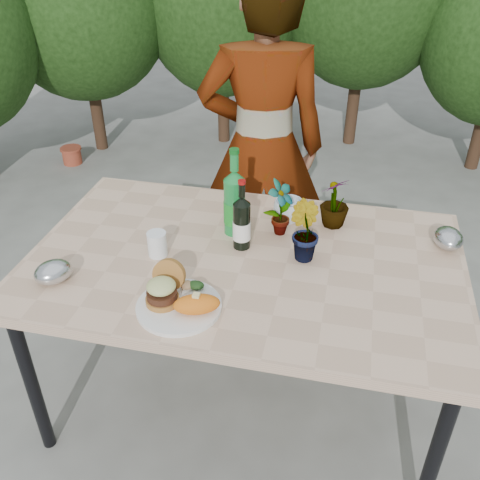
% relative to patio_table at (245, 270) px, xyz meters
% --- Properties ---
extents(ground, '(80.00, 80.00, 0.00)m').
position_rel_patio_table_xyz_m(ground, '(0.00, 0.00, -0.69)').
color(ground, slate).
rests_on(ground, ground).
extents(patio_table, '(1.60, 1.00, 0.75)m').
position_rel_patio_table_xyz_m(patio_table, '(0.00, 0.00, 0.00)').
color(patio_table, '#D4AD8D').
rests_on(patio_table, ground).
extents(shrub_hedge, '(6.93, 5.23, 2.39)m').
position_rel_patio_table_xyz_m(shrub_hedge, '(0.15, 1.70, 0.49)').
color(shrub_hedge, '#382316').
rests_on(shrub_hedge, ground).
extents(dinner_plate, '(0.28, 0.28, 0.01)m').
position_rel_patio_table_xyz_m(dinner_plate, '(-0.15, -0.33, 0.06)').
color(dinner_plate, white).
rests_on(dinner_plate, patio_table).
extents(burger_stack, '(0.11, 0.16, 0.11)m').
position_rel_patio_table_xyz_m(burger_stack, '(-0.20, -0.31, 0.12)').
color(burger_stack, '#B7722D').
rests_on(burger_stack, dinner_plate).
extents(sweet_potato, '(0.17, 0.12, 0.06)m').
position_rel_patio_table_xyz_m(sweet_potato, '(-0.08, -0.35, 0.10)').
color(sweet_potato, orange).
rests_on(sweet_potato, dinner_plate).
extents(grilled_veg, '(0.08, 0.05, 0.03)m').
position_rel_patio_table_xyz_m(grilled_veg, '(-0.13, -0.23, 0.09)').
color(grilled_veg, olive).
rests_on(grilled_veg, dinner_plate).
extents(wine_bottle, '(0.07, 0.07, 0.28)m').
position_rel_patio_table_xyz_m(wine_bottle, '(-0.03, 0.07, 0.16)').
color(wine_bottle, black).
rests_on(wine_bottle, patio_table).
extents(sparkling_water, '(0.09, 0.09, 0.36)m').
position_rel_patio_table_xyz_m(sparkling_water, '(-0.08, 0.17, 0.19)').
color(sparkling_water, '#167D32').
rests_on(sparkling_water, patio_table).
extents(plastic_cup, '(0.07, 0.07, 0.09)m').
position_rel_patio_table_xyz_m(plastic_cup, '(-0.32, -0.05, 0.10)').
color(plastic_cup, white).
rests_on(plastic_cup, patio_table).
extents(seedling_left, '(0.13, 0.15, 0.23)m').
position_rel_patio_table_xyz_m(seedling_left, '(0.10, 0.19, 0.17)').
color(seedling_left, '#285D20').
rests_on(seedling_left, patio_table).
extents(seedling_mid, '(0.16, 0.16, 0.22)m').
position_rel_patio_table_xyz_m(seedling_mid, '(0.21, 0.05, 0.17)').
color(seedling_mid, '#2C5F20').
rests_on(seedling_mid, patio_table).
extents(seedling_right, '(0.16, 0.16, 0.21)m').
position_rel_patio_table_xyz_m(seedling_right, '(0.30, 0.31, 0.16)').
color(seedling_right, '#2B581E').
rests_on(seedling_right, patio_table).
extents(blue_bowl, '(0.16, 0.16, 0.10)m').
position_rel_patio_table_xyz_m(blue_bowl, '(0.12, 0.29, 0.11)').
color(blue_bowl, silver).
rests_on(blue_bowl, patio_table).
extents(foil_packet_left, '(0.17, 0.17, 0.08)m').
position_rel_patio_table_xyz_m(foil_packet_left, '(-0.62, -0.28, 0.10)').
color(foil_packet_left, '#B6B8BD').
rests_on(foil_packet_left, patio_table).
extents(foil_packet_right, '(0.13, 0.15, 0.08)m').
position_rel_patio_table_xyz_m(foil_packet_right, '(0.74, 0.24, 0.10)').
color(foil_packet_right, '#ACAFB3').
rests_on(foil_packet_right, patio_table).
extents(person, '(0.69, 0.52, 1.68)m').
position_rel_patio_table_xyz_m(person, '(-0.09, 0.79, 0.15)').
color(person, '#A36451').
rests_on(person, ground).
extents(terracotta_pot, '(0.17, 0.17, 0.14)m').
position_rel_patio_table_xyz_m(terracotta_pot, '(-1.90, 2.05, -0.62)').
color(terracotta_pot, '#A03F29').
rests_on(terracotta_pot, ground).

